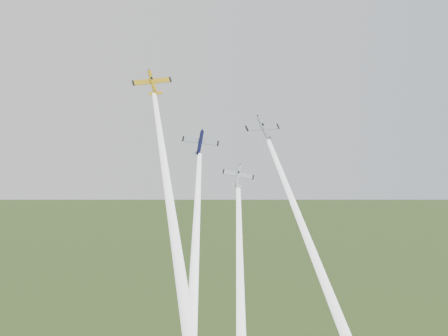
# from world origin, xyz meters

# --- Properties ---
(plane_yellow) EXTENTS (9.53, 6.28, 8.64)m
(plane_yellow) POSITION_xyz_m (-13.95, 1.17, 110.25)
(plane_yellow) COLOR gold
(smoke_trail_yellow) EXTENTS (3.71, 43.27, 57.28)m
(smoke_trail_yellow) POSITION_xyz_m (-13.43, -21.24, 79.83)
(smoke_trail_yellow) COLOR white
(plane_navy) EXTENTS (10.41, 7.92, 8.48)m
(plane_navy) POSITION_xyz_m (-2.91, 3.37, 97.40)
(plane_navy) COLOR #0D1039
(smoke_trail_navy) EXTENTS (13.44, 35.91, 48.52)m
(smoke_trail_navy) POSITION_xyz_m (-8.58, -14.96, 71.36)
(smoke_trail_navy) COLOR white
(plane_silver_right) EXTENTS (10.16, 7.75, 8.32)m
(plane_silver_right) POSITION_xyz_m (10.64, -1.26, 100.45)
(plane_silver_right) COLOR #AFB4BD
(smoke_trail_silver_right) EXTENTS (11.90, 43.78, 58.62)m
(smoke_trail_silver_right) POSITION_xyz_m (15.45, -23.66, 69.36)
(smoke_trail_silver_right) COLOR white
(plane_silver_low) EXTENTS (8.47, 6.11, 7.13)m
(plane_silver_low) POSITION_xyz_m (2.70, -7.33, 90.38)
(plane_silver_low) COLOR silver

